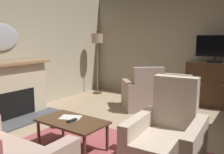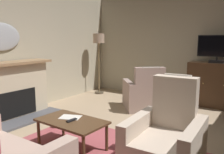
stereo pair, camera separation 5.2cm
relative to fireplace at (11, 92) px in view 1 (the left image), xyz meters
The scene contains 12 objects.
ground_plane 2.43m from the fireplace, ahead, with size 5.88×7.36×0.04m, color tan.
wall_back 4.26m from the fireplace, 55.53° to the left, with size 5.88×0.10×2.79m, color #B2A88E.
fireplace is the anchor object (origin of this frame).
tv_cabinet 4.46m from the fireplace, 43.90° to the left, with size 1.21×0.47×1.04m.
television 4.50m from the fireplace, 43.40° to the left, with size 0.86×0.20×0.63m.
coffee_table 1.98m from the fireplace, 10.53° to the right, with size 1.02×0.62×0.44m.
tv_remote 2.01m from the fireplace, 11.12° to the right, with size 0.17×0.05×0.02m, color black.
folded_newspaper 1.87m from the fireplace, ahead, with size 0.30×0.22×0.01m, color silver.
armchair_in_far_corner 3.27m from the fireplace, ahead, with size 0.84×0.94×1.13m.
armchair_beside_cabinet 2.83m from the fireplace, 46.46° to the left, with size 1.23×1.23×1.01m.
cat 1.34m from the fireplace, 12.59° to the left, with size 0.38×0.64×0.23m.
floor_lamp 2.85m from the fireplace, 87.15° to the left, with size 0.32×0.32×1.72m.
Camera 1 is at (1.80, -2.76, 1.58)m, focal length 37.93 mm.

